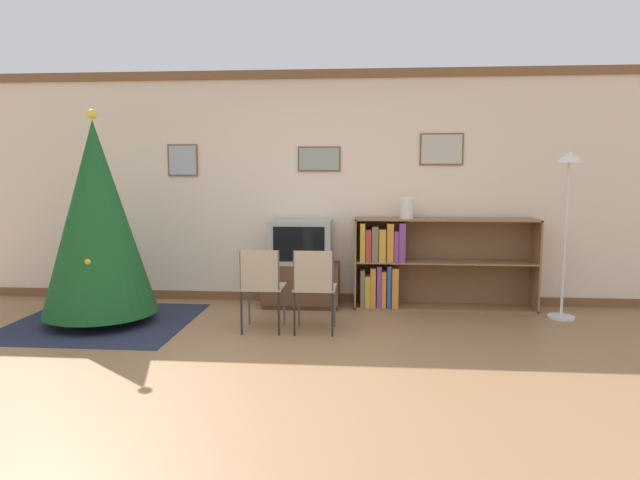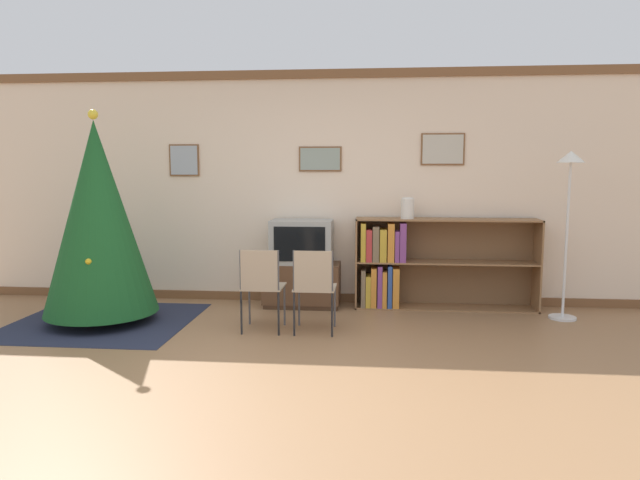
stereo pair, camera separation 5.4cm
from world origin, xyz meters
TOP-DOWN VIEW (x-y plane):
  - ground_plane at (0.00, 0.00)m, footprint 24.00×24.00m
  - wall_back at (0.00, 2.62)m, footprint 8.35×0.11m
  - area_rug at (-2.06, 1.45)m, footprint 1.81×1.71m
  - christmas_tree at (-2.06, 1.45)m, footprint 1.13×1.13m
  - tv_console at (-0.09, 2.33)m, footprint 0.87×0.45m
  - television at (-0.09, 2.33)m, footprint 0.70×0.44m
  - folding_chair_left at (-0.35, 1.24)m, footprint 0.40×0.40m
  - folding_chair_right at (0.16, 1.24)m, footprint 0.40×0.40m
  - bookshelf at (1.17, 2.38)m, footprint 2.03×0.36m
  - vase at (1.10, 2.35)m, footprint 0.15×0.15m
  - standing_lamp at (2.72, 2.02)m, footprint 0.28×0.28m

SIDE VIEW (x-z plane):
  - ground_plane at x=0.00m, z-range 0.00..0.00m
  - area_rug at x=-2.06m, z-range 0.00..0.01m
  - tv_console at x=-0.09m, z-range 0.00..0.50m
  - folding_chair_left at x=-0.35m, z-range 0.06..0.88m
  - folding_chair_right at x=0.16m, z-range 0.06..0.88m
  - bookshelf at x=1.17m, z-range -0.01..1.01m
  - television at x=-0.09m, z-range 0.50..1.00m
  - christmas_tree at x=-2.06m, z-range 0.00..2.16m
  - vase at x=1.10m, z-range 1.02..1.26m
  - standing_lamp at x=2.72m, z-range 0.47..2.23m
  - wall_back at x=0.00m, z-range 0.00..2.70m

